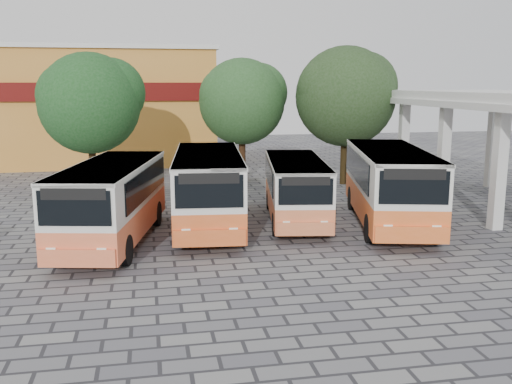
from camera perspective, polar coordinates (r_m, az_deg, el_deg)
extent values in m
plane|color=#55555D|center=(19.93, 6.40, -6.06)|extent=(90.00, 90.00, 0.00)
cube|color=silver|center=(31.90, 14.52, 4.62)|extent=(0.45, 0.45, 5.00)
cube|color=silver|center=(34.49, 22.54, 4.58)|extent=(0.45, 0.45, 5.00)
cube|color=#C7812E|center=(44.56, -17.72, 8.07)|extent=(20.00, 10.00, 8.00)
cube|color=#590C0A|center=(39.47, -18.70, 9.46)|extent=(20.00, 0.20, 1.20)
cube|color=silver|center=(44.58, -18.03, 13.39)|extent=(20.40, 10.40, 0.30)
cube|color=#F56E40|center=(21.44, -14.13, -2.60)|extent=(3.98, 8.35, 1.05)
cube|color=silver|center=(21.19, -14.29, 0.73)|extent=(3.98, 8.35, 1.47)
cube|color=silver|center=(21.08, -14.37, 2.54)|extent=(4.03, 8.36, 0.12)
cube|color=black|center=(21.30, -17.57, 0.65)|extent=(1.39, 6.50, 1.05)
cube|color=black|center=(21.14, -10.98, 0.89)|extent=(1.39, 6.50, 1.05)
cube|color=black|center=(17.23, -15.07, -1.54)|extent=(2.12, 0.49, 1.05)
cube|color=black|center=(17.15, -15.14, -0.16)|extent=(1.88, 0.44, 0.34)
cylinder|color=black|center=(19.13, -17.76, -5.68)|extent=(0.28, 1.00, 1.00)
cylinder|color=black|center=(18.97, -11.23, -5.49)|extent=(0.28, 1.00, 1.00)
cylinder|color=black|center=(24.15, -16.31, -2.20)|extent=(0.28, 1.00, 1.00)
cylinder|color=black|center=(24.03, -11.16, -2.03)|extent=(0.28, 1.00, 1.00)
cube|color=orange|center=(23.08, -4.76, -1.26)|extent=(3.29, 8.56, 1.10)
cube|color=silver|center=(22.84, -4.81, 1.97)|extent=(3.29, 8.56, 1.54)
cube|color=silver|center=(22.74, -4.84, 3.72)|extent=(3.34, 8.56, 0.13)
cube|color=black|center=(22.74, -8.01, 1.90)|extent=(0.71, 6.87, 1.10)
cube|color=black|center=(23.00, -1.65, 2.10)|extent=(0.71, 6.87, 1.10)
cube|color=black|center=(18.73, -3.48, 0.07)|extent=(2.24, 0.26, 1.10)
cube|color=black|center=(18.65, -3.49, 1.39)|extent=(1.98, 0.25, 0.36)
cylinder|color=black|center=(20.46, -7.09, -4.11)|extent=(0.29, 1.04, 1.04)
cylinder|color=black|center=(20.71, -0.84, -3.84)|extent=(0.29, 1.04, 1.04)
cylinder|color=black|center=(25.73, -7.88, -1.03)|extent=(0.29, 1.04, 1.04)
cylinder|color=black|center=(25.93, -2.90, -0.84)|extent=(0.29, 1.04, 1.04)
cube|color=#E27341|center=(24.09, 3.97, -1.04)|extent=(3.30, 7.51, 0.95)
cube|color=silver|center=(23.88, 4.01, 1.65)|extent=(3.30, 7.51, 1.33)
cube|color=silver|center=(23.79, 4.03, 3.10)|extent=(3.34, 7.51, 0.11)
cube|color=black|center=(23.63, 1.41, 1.60)|extent=(1.00, 5.92, 0.95)
cube|color=black|center=(24.18, 6.55, 1.75)|extent=(1.00, 5.92, 0.95)
cube|color=black|center=(20.43, 6.60, 0.07)|extent=(1.93, 0.36, 0.95)
cube|color=black|center=(20.36, 6.62, 1.12)|extent=(1.71, 0.33, 0.31)
cylinder|color=black|center=(21.71, 3.03, -3.35)|extent=(0.25, 0.91, 0.91)
cylinder|color=black|center=(22.25, 7.94, -3.09)|extent=(0.25, 0.91, 0.91)
cylinder|color=black|center=(26.20, 0.59, -0.86)|extent=(0.25, 0.91, 0.91)
cylinder|color=black|center=(26.64, 4.72, -0.70)|extent=(0.25, 0.91, 0.91)
cube|color=orange|center=(24.07, 13.14, -0.93)|extent=(4.52, 8.98, 1.13)
cube|color=silver|center=(23.84, 13.28, 2.26)|extent=(4.52, 8.98, 1.58)
cube|color=silver|center=(23.75, 13.36, 4.00)|extent=(4.58, 9.00, 0.13)
cube|color=black|center=(23.34, 10.33, 2.24)|extent=(1.71, 6.93, 1.13)
cube|color=black|center=(24.40, 16.11, 2.36)|extent=(1.71, 6.93, 1.13)
cube|color=black|center=(20.01, 18.28, 0.45)|extent=(2.26, 0.59, 1.13)
cube|color=black|center=(19.94, 18.36, 1.73)|extent=(2.00, 0.54, 0.37)
cylinder|color=black|center=(21.21, 13.24, -3.73)|extent=(0.30, 1.08, 1.08)
cylinder|color=black|center=(22.25, 18.74, -3.35)|extent=(0.30, 1.08, 1.08)
cylinder|color=black|center=(26.29, 8.33, -0.75)|extent=(0.30, 1.08, 1.08)
cylinder|color=black|center=(27.13, 12.99, -0.55)|extent=(0.30, 1.08, 1.08)
cylinder|color=black|center=(31.30, -16.02, 3.01)|extent=(0.38, 0.38, 3.46)
sphere|color=#164417|center=(31.06, -16.31, 8.52)|extent=(5.23, 5.23, 5.23)
sphere|color=#164417|center=(31.26, -14.38, 9.59)|extent=(3.66, 3.66, 3.66)
sphere|color=#164417|center=(30.95, -18.09, 9.14)|extent=(3.40, 3.40, 3.40)
cylinder|color=#392111|center=(33.79, -1.40, 3.93)|extent=(0.41, 0.41, 3.41)
sphere|color=#21491C|center=(33.56, -1.42, 9.04)|extent=(5.00, 5.00, 5.00)
sphere|color=#21491C|center=(34.02, 0.18, 9.91)|extent=(3.50, 3.50, 3.50)
sphere|color=#21491C|center=(33.23, -2.88, 9.66)|extent=(3.25, 3.25, 3.25)
cylinder|color=black|center=(33.25, 8.78, 3.93)|extent=(0.39, 0.39, 3.68)
sphere|color=#1D3514|center=(33.02, 8.94, 9.42)|extent=(5.65, 5.65, 5.65)
sphere|color=#1D3514|center=(33.69, 10.63, 10.36)|extent=(3.95, 3.95, 3.95)
sphere|color=#1D3514|center=(32.51, 7.41, 10.19)|extent=(3.67, 3.67, 3.67)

